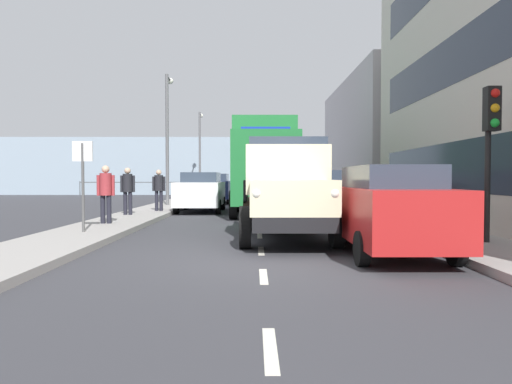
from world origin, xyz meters
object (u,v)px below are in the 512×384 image
object	(u,v)px
lorry_cargo_green	(264,164)
car_red_kerbside_near	(387,208)
car_navy_oppositeside_1	(215,188)
car_white_oppositeside_0	(201,191)
pedestrian_strolling	(159,187)
truck_vintage_cream	(287,191)
car_grey_kerbside_1	(335,196)
pedestrian_with_bag	(128,187)
traffic_light_near	(491,130)
street_sign	(83,170)
pedestrian_couple_b	(106,189)
car_maroon_kerbside_2	(311,191)
lamp_post_promenade	(168,127)
lamp_post_far	(200,146)

from	to	relation	value
lorry_cargo_green	car_red_kerbside_near	bearing A→B (deg)	102.08
car_red_kerbside_near	car_navy_oppositeside_1	distance (m)	18.79
car_white_oppositeside_0	pedestrian_strolling	xyz separation A→B (m)	(1.53, 1.61, 0.23)
truck_vintage_cream	car_white_oppositeside_0	xyz separation A→B (m)	(3.11, -9.30, -0.28)
lorry_cargo_green	car_red_kerbside_near	size ratio (longest dim) A/B	1.84
car_grey_kerbside_1	pedestrian_strolling	world-z (taller)	pedestrian_strolling
pedestrian_with_bag	pedestrian_strolling	size ratio (longest dim) A/B	1.02
traffic_light_near	car_grey_kerbside_1	bearing A→B (deg)	-67.32
street_sign	truck_vintage_cream	bearing A→B (deg)	174.83
pedestrian_couple_b	traffic_light_near	xyz separation A→B (m)	(-9.21, 4.09, 1.32)
pedestrian_strolling	traffic_light_near	xyz separation A→B (m)	(-8.71, 9.23, 1.34)
traffic_light_near	street_sign	xyz separation A→B (m)	(9.10, -1.99, -0.79)
car_red_kerbside_near	street_sign	bearing A→B (deg)	-19.23
car_grey_kerbside_1	car_white_oppositeside_0	size ratio (longest dim) A/B	0.98
traffic_light_near	car_maroon_kerbside_2	bearing A→B (deg)	-79.09
lorry_cargo_green	pedestrian_couple_b	bearing A→B (deg)	50.80
car_grey_kerbside_1	car_red_kerbside_near	bearing A→B (deg)	90.00
street_sign	car_maroon_kerbside_2	bearing A→B (deg)	-125.47
traffic_light_near	lamp_post_promenade	size ratio (longest dim) A/B	0.50
pedestrian_couple_b	lamp_post_promenade	world-z (taller)	lamp_post_promenade
traffic_light_near	pedestrian_strolling	bearing A→B (deg)	-46.65
car_white_oppositeside_0	pedestrian_strolling	size ratio (longest dim) A/B	2.67
pedestrian_with_bag	pedestrian_strolling	xyz separation A→B (m)	(-0.73, -1.96, -0.03)
car_grey_kerbside_1	pedestrian_strolling	bearing A→B (deg)	-30.85
lamp_post_promenade	pedestrian_couple_b	bearing A→B (deg)	89.54
pedestrian_couple_b	lamp_post_far	xyz separation A→B (m)	(-0.26, -21.56, 2.75)
pedestrian_with_bag	street_sign	xyz separation A→B (m)	(-0.33, 5.28, 0.53)
car_white_oppositeside_0	car_navy_oppositeside_1	xyz separation A→B (m)	(-0.00, -6.88, -0.00)
car_navy_oppositeside_1	lamp_post_far	world-z (taller)	lamp_post_far
car_red_kerbside_near	traffic_light_near	xyz separation A→B (m)	(-2.24, -0.40, 1.58)
car_white_oppositeside_0	pedestrian_couple_b	bearing A→B (deg)	73.26
truck_vintage_cream	car_grey_kerbside_1	xyz separation A→B (m)	(-1.84, -3.83, -0.28)
car_red_kerbside_near	car_navy_oppositeside_1	world-z (taller)	same
car_white_oppositeside_0	lamp_post_promenade	size ratio (longest dim) A/B	0.69
car_grey_kerbside_1	car_maroon_kerbside_2	xyz separation A→B (m)	(0.00, -6.26, 0.00)
car_white_oppositeside_0	pedestrian_strolling	world-z (taller)	pedestrian_strolling
truck_vintage_cream	street_sign	size ratio (longest dim) A/B	2.51
pedestrian_couple_b	lamp_post_promenade	xyz separation A→B (m)	(-0.08, -9.44, 2.83)
lorry_cargo_green	pedestrian_with_bag	size ratio (longest dim) A/B	4.81
car_red_kerbside_near	pedestrian_strolling	xyz separation A→B (m)	(6.47, -9.63, 0.23)
car_red_kerbside_near	lamp_post_far	size ratio (longest dim) A/B	0.71
car_maroon_kerbside_2	street_sign	bearing A→B (deg)	54.53
pedestrian_with_bag	street_sign	distance (m)	5.32
truck_vintage_cream	pedestrian_with_bag	world-z (taller)	truck_vintage_cream
pedestrian_couple_b	street_sign	xyz separation A→B (m)	(-0.11, 2.10, 0.53)
car_maroon_kerbside_2	traffic_light_near	world-z (taller)	traffic_light_near
car_white_oppositeside_0	lamp_post_promenade	world-z (taller)	lamp_post_promenade
truck_vintage_cream	pedestrian_with_bag	size ratio (longest dim) A/B	3.31
pedestrian_couple_b	pedestrian_with_bag	distance (m)	3.18
lamp_post_promenade	truck_vintage_cream	bearing A→B (deg)	112.88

